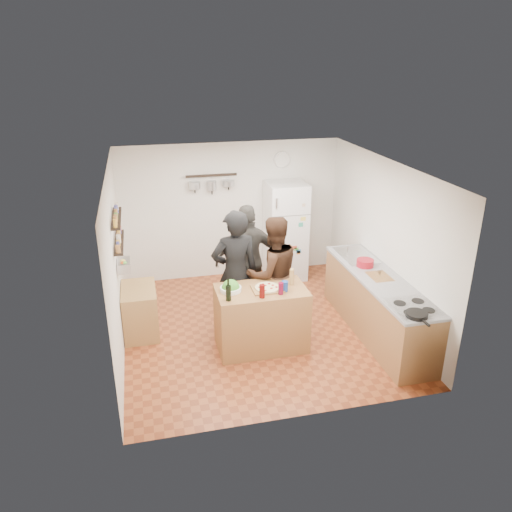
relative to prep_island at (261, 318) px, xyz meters
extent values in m
plane|color=brown|center=(0.07, 0.53, -0.46)|extent=(4.20, 4.20, 0.00)
plane|color=white|center=(0.07, 0.53, 2.04)|extent=(4.20, 4.20, 0.00)
plane|color=silver|center=(0.07, 2.63, 0.79)|extent=(4.00, 0.00, 4.00)
plane|color=silver|center=(-1.93, 0.53, 0.79)|extent=(0.00, 4.20, 4.20)
plane|color=silver|center=(2.07, 0.53, 0.79)|extent=(0.00, 4.20, 4.20)
cube|color=olive|center=(0.00, 0.00, 0.00)|extent=(1.25, 0.72, 0.91)
cube|color=brown|center=(0.08, -0.02, 0.47)|extent=(0.42, 0.34, 0.02)
cylinder|color=#CABB85|center=(0.08, -0.02, 0.48)|extent=(0.34, 0.34, 0.02)
cylinder|color=silver|center=(-0.42, 0.05, 0.48)|extent=(0.29, 0.29, 0.06)
cylinder|color=black|center=(-0.50, -0.22, 0.56)|extent=(0.07, 0.07, 0.21)
cylinder|color=#4F0806|center=(-0.05, -0.24, 0.55)|extent=(0.08, 0.08, 0.18)
cylinder|color=#580720|center=(0.22, -0.20, 0.54)|extent=(0.07, 0.07, 0.17)
cylinder|color=#A07843|center=(0.45, 0.05, 0.56)|extent=(0.06, 0.06, 0.20)
cylinder|color=navy|center=(0.30, -0.12, 0.53)|extent=(0.09, 0.09, 0.14)
imported|color=black|center=(-0.27, 0.51, 0.50)|extent=(0.73, 0.51, 1.92)
imported|color=black|center=(0.30, 0.50, 0.44)|extent=(0.96, 0.81, 1.78)
imported|color=#292724|center=(0.06, 1.08, 0.45)|extent=(1.07, 0.47, 1.80)
cube|color=#9E7042|center=(1.77, -0.02, -0.01)|extent=(0.63, 2.63, 0.90)
cube|color=white|center=(1.77, -0.97, 0.46)|extent=(0.60, 0.62, 0.02)
cylinder|color=black|center=(1.67, -1.20, 0.49)|extent=(0.27, 0.27, 0.05)
cube|color=silver|center=(1.77, 0.83, 0.46)|extent=(0.50, 0.80, 0.03)
cube|color=#9B6938|center=(1.77, 0.00, 0.46)|extent=(0.30, 0.40, 0.02)
cylinder|color=maroon|center=(1.72, 0.40, 0.52)|extent=(0.26, 0.26, 0.11)
cube|color=white|center=(1.02, 2.28, 0.45)|extent=(0.70, 0.68, 1.80)
cylinder|color=silver|center=(1.02, 2.61, 1.69)|extent=(0.30, 0.03, 0.30)
cube|color=black|center=(-1.86, 0.73, 1.04)|extent=(0.12, 1.00, 0.02)
cube|color=black|center=(-1.86, 0.73, 1.40)|extent=(0.12, 1.00, 0.02)
cube|color=silver|center=(-1.83, 0.73, 0.69)|extent=(0.18, 0.35, 0.14)
cube|color=#A17943|center=(-1.67, 0.79, -0.09)|extent=(0.50, 0.80, 0.73)
cube|color=black|center=(-0.28, 2.53, 1.49)|extent=(0.90, 0.04, 0.04)
camera|label=1|loc=(-1.50, -6.01, 3.48)|focal=35.00mm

